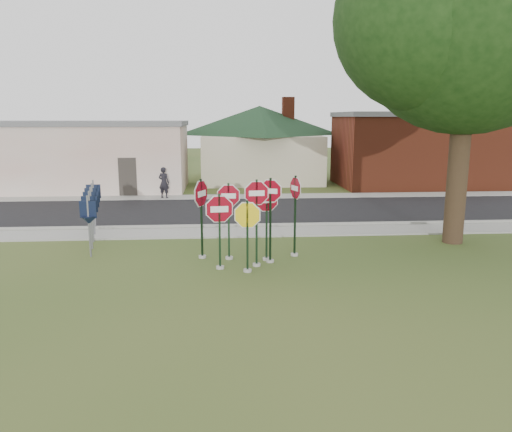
{
  "coord_description": "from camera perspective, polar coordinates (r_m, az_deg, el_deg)",
  "views": [
    {
      "loc": [
        -0.8,
        -13.36,
        4.42
      ],
      "look_at": [
        0.31,
        2.0,
        1.36
      ],
      "focal_mm": 35.0,
      "sensor_mm": 36.0,
      "label": 1
    }
  ],
  "objects": [
    {
      "name": "pedestrian",
      "position": [
        27.77,
        -10.48,
        3.79
      ],
      "size": [
        0.73,
        0.62,
        1.71
      ],
      "primitive_type": "imported",
      "rotation": [
        0.0,
        0.0,
        2.75
      ],
      "color": "black",
      "rests_on": "sidewalk_far"
    },
    {
      "name": "sidewalk_far",
      "position": [
        28.02,
        -2.43,
        2.2
      ],
      "size": [
        60.0,
        1.6,
        0.06
      ],
      "primitive_type": "cube",
      "color": "gray",
      "rests_on": "ground"
    },
    {
      "name": "route_sign_row",
      "position": [
        18.72,
        -18.28,
        0.82
      ],
      "size": [
        1.43,
        4.63,
        2.0
      ],
      "color": "#59595E",
      "rests_on": "ground"
    },
    {
      "name": "curb",
      "position": [
        20.35,
        -1.77,
        -1.13
      ],
      "size": [
        60.0,
        0.2,
        0.14
      ],
      "primitive_type": "cube",
      "color": "gray",
      "rests_on": "ground"
    },
    {
      "name": "stop_sign_yellow",
      "position": [
        14.27,
        -0.99,
        -1.33
      ],
      "size": [
        1.05,
        0.24,
        2.21
      ],
      "color": "#9C9993",
      "rests_on": "ground"
    },
    {
      "name": "building_stucco",
      "position": [
        32.49,
        -18.85,
        6.62
      ],
      "size": [
        12.2,
        6.2,
        4.2
      ],
      "color": "silver",
      "rests_on": "ground"
    },
    {
      "name": "bg_tree_right",
      "position": [
        45.5,
        26.53,
        11.54
      ],
      "size": [
        5.6,
        5.6,
        8.4
      ],
      "color": "black",
      "rests_on": "ground"
    },
    {
      "name": "oak_tree",
      "position": [
        19.1,
        23.3,
        20.65
      ],
      "size": [
        11.66,
        11.06,
        11.87
      ],
      "color": "black",
      "rests_on": "ground"
    },
    {
      "name": "road",
      "position": [
        23.78,
        -2.12,
        0.56
      ],
      "size": [
        60.0,
        7.0,
        0.04
      ],
      "primitive_type": "cube",
      "color": "black",
      "rests_on": "ground"
    },
    {
      "name": "ground",
      "position": [
        14.1,
        -0.66,
        -7.06
      ],
      "size": [
        120.0,
        120.0,
        0.0
      ],
      "primitive_type": "plane",
      "color": "#334E1D",
      "rests_on": "ground"
    },
    {
      "name": "stop_sign_back_right",
      "position": [
        15.42,
        1.22,
        0.14
      ],
      "size": [
        0.99,
        0.24,
        2.4
      ],
      "color": "#9C9993",
      "rests_on": "ground"
    },
    {
      "name": "stop_sign_back_left",
      "position": [
        15.55,
        -3.14,
        0.54
      ],
      "size": [
        0.99,
        0.24,
        2.52
      ],
      "color": "#9C9993",
      "rests_on": "ground"
    },
    {
      "name": "stop_sign_far_right",
      "position": [
        15.93,
        4.5,
        1.24
      ],
      "size": [
        0.31,
        0.94,
        2.71
      ],
      "color": "#9C9993",
      "rests_on": "ground"
    },
    {
      "name": "sidewalk_near",
      "position": [
        19.38,
        -1.64,
        -1.87
      ],
      "size": [
        60.0,
        1.6,
        0.06
      ],
      "primitive_type": "cube",
      "color": "gray",
      "rests_on": "ground"
    },
    {
      "name": "stop_sign_center",
      "position": [
        14.76,
        0.07,
        0.58
      ],
      "size": [
        1.0,
        0.24,
        2.73
      ],
      "color": "#9C9993",
      "rests_on": "ground"
    },
    {
      "name": "building_brick",
      "position": [
        34.39,
        17.89,
        7.33
      ],
      "size": [
        10.2,
        6.2,
        4.75
      ],
      "color": "maroon",
      "rests_on": "ground"
    },
    {
      "name": "building_house",
      "position": [
        35.48,
        0.42,
        9.98
      ],
      "size": [
        11.6,
        11.6,
        6.2
      ],
      "color": "#C0B398",
      "rests_on": "ground"
    },
    {
      "name": "stop_sign_far_left",
      "position": [
        15.73,
        -6.27,
        1.1
      ],
      "size": [
        0.49,
        1.06,
        2.66
      ],
      "color": "#9C9993",
      "rests_on": "ground"
    },
    {
      "name": "stop_sign_left",
      "position": [
        14.58,
        -4.2,
        -0.57
      ],
      "size": [
        1.12,
        0.24,
        2.36
      ],
      "color": "#9C9993",
      "rests_on": "ground"
    },
    {
      "name": "stop_sign_right",
      "position": [
        15.16,
        1.66,
        0.79
      ],
      "size": [
        0.9,
        0.4,
        2.72
      ],
      "color": "#9C9993",
      "rests_on": "ground"
    }
  ]
}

